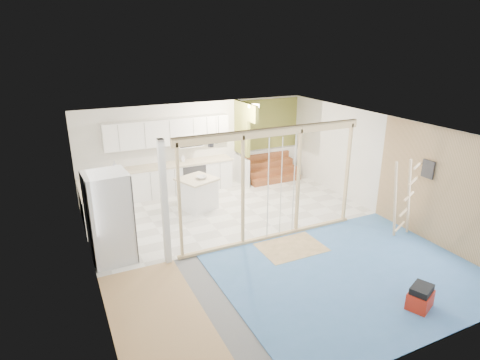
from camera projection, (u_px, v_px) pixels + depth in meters
name	position (u px, v px, depth m)	size (l,w,h in m)	color
room	(259.00, 188.00, 8.67)	(7.01, 8.01, 2.61)	slate
floor_overlays	(260.00, 239.00, 9.18)	(7.00, 8.00, 0.03)	white
stud_frame	(248.00, 176.00, 8.46)	(4.66, 0.14, 2.60)	tan
base_cabinets	(151.00, 186.00, 11.15)	(4.45, 2.24, 0.93)	white
upper_cabinets	(170.00, 133.00, 11.40)	(3.60, 0.41, 0.85)	white
green_partition	(262.00, 152.00, 12.73)	(2.25, 1.51, 2.60)	olive
pot_rack	(213.00, 139.00, 9.92)	(0.52, 0.52, 0.72)	black
sheathing_panel	(451.00, 193.00, 8.39)	(0.02, 4.00, 2.60)	tan
electrical_panel	(428.00, 169.00, 8.76)	(0.04, 0.30, 0.40)	#333438
ceiling_light	(254.00, 106.00, 11.38)	(0.32, 0.32, 0.08)	#FFEABF
fridge	(110.00, 218.00, 8.03)	(0.88, 0.85, 1.90)	silver
island	(198.00, 194.00, 10.70)	(1.14, 1.14, 0.87)	white
bowl	(202.00, 177.00, 10.52)	(0.27, 0.27, 0.07)	silver
soap_bottle_a	(115.00, 167.00, 10.80)	(0.12, 0.12, 0.31)	silver
soap_bottle_b	(183.00, 158.00, 11.78)	(0.09, 0.10, 0.21)	white
toolbox	(420.00, 298.00, 6.78)	(0.55, 0.49, 0.43)	#B12110
ladder	(404.00, 198.00, 8.99)	(1.00, 0.19, 1.88)	#E1BC89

